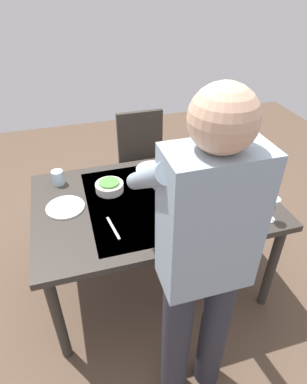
{
  "coord_description": "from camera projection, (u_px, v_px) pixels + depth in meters",
  "views": [
    {
      "loc": [
        0.47,
        1.59,
        1.97
      ],
      "look_at": [
        0.0,
        0.0,
        0.79
      ],
      "focal_mm": 30.9,
      "sensor_mm": 36.0,
      "label": 1
    }
  ],
  "objects": [
    {
      "name": "dinner_plate_near",
      "position": [
        152.0,
        169.0,
        2.33
      ],
      "size": [
        0.23,
        0.23,
        0.01
      ],
      "primitive_type": "cylinder",
      "color": "white",
      "rests_on": "dining_table"
    },
    {
      "name": "dining_table",
      "position": [
        154.0,
        208.0,
        2.1
      ],
      "size": [
        1.47,
        0.97,
        0.74
      ],
      "color": "#332D28",
      "rests_on": "ground_plane"
    },
    {
      "name": "wine_glass_left",
      "position": [
        273.0,
        205.0,
        1.83
      ],
      "size": [
        0.07,
        0.07,
        0.15
      ],
      "color": "white",
      "rests_on": "dining_table"
    },
    {
      "name": "chair_near",
      "position": [
        143.0,
        158.0,
        2.9
      ],
      "size": [
        0.4,
        0.4,
        0.91
      ],
      "color": "black",
      "rests_on": "ground_plane"
    },
    {
      "name": "wine_bottle",
      "position": [
        254.0,
        173.0,
        2.1
      ],
      "size": [
        0.07,
        0.07,
        0.3
      ],
      "color": "black",
      "rests_on": "dining_table"
    },
    {
      "name": "water_cup_near_left",
      "position": [
        158.0,
        181.0,
        2.13
      ],
      "size": [
        0.07,
        0.07,
        0.1
      ],
      "primitive_type": "cylinder",
      "color": "silver",
      "rests_on": "dining_table"
    },
    {
      "name": "serving_bowl_pasta",
      "position": [
        199.0,
        193.0,
        2.06
      ],
      "size": [
        0.3,
        0.3,
        0.07
      ],
      "color": "white",
      "rests_on": "dining_table"
    },
    {
      "name": "water_cup_near_right",
      "position": [
        229.0,
        217.0,
        1.84
      ],
      "size": [
        0.08,
        0.08,
        0.09
      ],
      "primitive_type": "cylinder",
      "color": "silver",
      "rests_on": "dining_table"
    },
    {
      "name": "table_knife",
      "position": [
        113.0,
        228.0,
        1.83
      ],
      "size": [
        0.04,
        0.2,
        0.0
      ],
      "primitive_type": "cube",
      "rotation": [
        0.0,
        0.0,
        0.16
      ],
      "color": "silver",
      "rests_on": "dining_table"
    },
    {
      "name": "wine_glass_right",
      "position": [
        225.0,
        156.0,
        2.29
      ],
      "size": [
        0.07,
        0.07,
        0.15
      ],
      "color": "white",
      "rests_on": "dining_table"
    },
    {
      "name": "ground_plane",
      "position": [
        154.0,
        277.0,
        2.49
      ],
      "size": [
        6.0,
        6.0,
        0.0
      ],
      "primitive_type": "plane",
      "color": "brown"
    },
    {
      "name": "person_server",
      "position": [
        203.0,
        259.0,
        1.35
      ],
      "size": [
        0.42,
        0.61,
        1.69
      ],
      "color": "#2D2D38",
      "rests_on": "ground_plane"
    },
    {
      "name": "dinner_plate_far",
      "position": [
        65.0,
        207.0,
        1.98
      ],
      "size": [
        0.23,
        0.23,
        0.01
      ],
      "primitive_type": "cylinder",
      "color": "white",
      "rests_on": "dining_table"
    },
    {
      "name": "water_cup_far_left",
      "position": [
        58.0,
        178.0,
        2.17
      ],
      "size": [
        0.08,
        0.08,
        0.1
      ],
      "primitive_type": "cylinder",
      "color": "silver",
      "rests_on": "dining_table"
    },
    {
      "name": "side_bowl_salad",
      "position": [
        109.0,
        186.0,
        2.11
      ],
      "size": [
        0.18,
        0.18,
        0.07
      ],
      "color": "white",
      "rests_on": "dining_table"
    }
  ]
}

